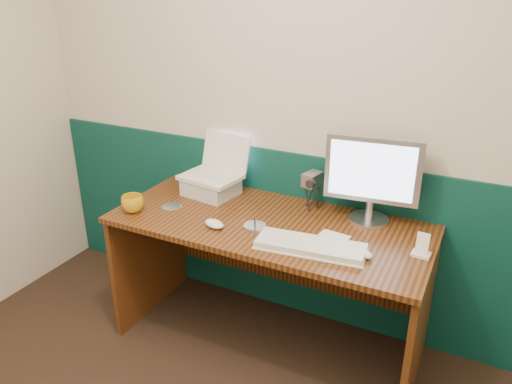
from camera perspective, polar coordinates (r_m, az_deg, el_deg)
The scene contains 18 objects.
back_wall at distance 2.63m, azimuth 6.71°, elevation 9.33°, with size 3.50×0.04×2.50m, color beige.
wainscot at distance 2.89m, azimuth 5.94°, elevation -5.30°, with size 3.48×0.02×1.00m, color #073428.
desk at distance 2.70m, azimuth 1.44°, elevation -10.56°, with size 1.60×0.70×0.75m, color #341A09.
laptop_riser at distance 2.81m, azimuth -5.16°, elevation 0.61°, with size 0.27×0.23×0.09m, color silver.
laptop at distance 2.75m, azimuth -5.29°, elevation 4.00°, with size 0.31×0.24×0.26m, color white, non-canonical shape.
monitor at distance 2.49m, azimuth 13.17°, elevation 1.47°, with size 0.46×0.13×0.46m, color silver, non-canonical shape.
keyboard at distance 2.27m, azimuth 6.24°, elevation -6.23°, with size 0.49×0.16×0.03m, color silver.
mouse_right at distance 2.24m, azimuth 11.94°, elevation -6.86°, with size 0.11×0.06×0.04m, color white.
mouse_left at distance 2.45m, azimuth -4.79°, elevation -3.64°, with size 0.11×0.07×0.04m, color white.
mug at distance 2.67m, azimuth -13.93°, elevation -1.31°, with size 0.11×0.11×0.09m, color gold.
camcorder at distance 2.63m, azimuth 6.39°, elevation -0.11°, with size 0.08×0.12×0.18m, color #ABABB0, non-canonical shape.
cd_spindle at distance 2.43m, azimuth -0.13°, elevation -4.04°, with size 0.11×0.11×0.02m, color silver.
cd_loose_a at distance 2.71m, azimuth -9.58°, elevation -1.63°, with size 0.11×0.11×0.00m, color #AEB4BE.
pen at distance 2.36m, azimuth 7.36°, elevation -5.38°, with size 0.01×0.01×0.13m, color black.
papers at distance 2.39m, azimuth 8.87°, elevation -5.08°, with size 0.14×0.09×0.00m, color white.
dock at distance 2.33m, azimuth 18.34°, elevation -6.77°, with size 0.08×0.06×0.01m, color white.
music_player at distance 2.30m, azimuth 18.51°, elevation -5.58°, with size 0.05×0.01×0.09m, color white.
pda at distance 2.23m, azimuth 10.61°, elevation -7.20°, with size 0.07×0.12×0.01m, color black.
Camera 1 is at (0.86, -0.66, 1.87)m, focal length 35.00 mm.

